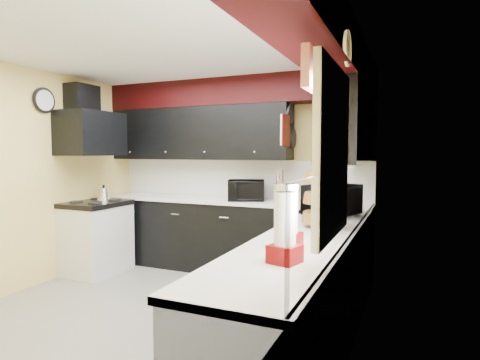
# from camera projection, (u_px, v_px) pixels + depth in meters

# --- Properties ---
(ground) EXTENTS (3.60, 3.60, 0.00)m
(ground) POSITION_uv_depth(u_px,v_px,m) (162.00, 312.00, 3.88)
(ground) COLOR gray
(ground) RESTS_ON ground
(wall_back) EXTENTS (3.60, 0.06, 2.50)m
(wall_back) POSITION_uv_depth(u_px,v_px,m) (237.00, 174.00, 5.45)
(wall_back) COLOR #E0C666
(wall_back) RESTS_ON ground
(wall_right) EXTENTS (0.06, 3.60, 2.50)m
(wall_right) POSITION_uv_depth(u_px,v_px,m) (356.00, 191.00, 3.09)
(wall_right) COLOR #E0C666
(wall_right) RESTS_ON ground
(wall_left) EXTENTS (0.06, 3.60, 2.50)m
(wall_left) POSITION_uv_depth(u_px,v_px,m) (26.00, 179.00, 4.51)
(wall_left) COLOR #E0C666
(wall_left) RESTS_ON ground
(ceiling) EXTENTS (3.60, 3.60, 0.06)m
(ceiling) POSITION_uv_depth(u_px,v_px,m) (158.00, 49.00, 3.71)
(ceiling) COLOR white
(ceiling) RESTS_ON wall_back
(cab_back) EXTENTS (3.60, 0.60, 0.90)m
(cab_back) POSITION_uv_depth(u_px,v_px,m) (227.00, 236.00, 5.23)
(cab_back) COLOR black
(cab_back) RESTS_ON ground
(cab_right) EXTENTS (0.60, 3.00, 0.90)m
(cab_right) POSITION_uv_depth(u_px,v_px,m) (307.00, 300.00, 2.99)
(cab_right) COLOR black
(cab_right) RESTS_ON ground
(counter_back) EXTENTS (3.62, 0.64, 0.04)m
(counter_back) POSITION_uv_depth(u_px,v_px,m) (227.00, 201.00, 5.19)
(counter_back) COLOR white
(counter_back) RESTS_ON cab_back
(counter_right) EXTENTS (0.64, 3.02, 0.04)m
(counter_right) POSITION_uv_depth(u_px,v_px,m) (308.00, 238.00, 2.95)
(counter_right) COLOR white
(counter_right) RESTS_ON cab_right
(splash_back) EXTENTS (3.60, 0.02, 0.50)m
(splash_back) POSITION_uv_depth(u_px,v_px,m) (236.00, 179.00, 5.44)
(splash_back) COLOR white
(splash_back) RESTS_ON counter_back
(splash_right) EXTENTS (0.02, 3.60, 0.50)m
(splash_right) POSITION_uv_depth(u_px,v_px,m) (354.00, 199.00, 3.09)
(splash_right) COLOR white
(splash_right) RESTS_ON counter_right
(upper_back) EXTENTS (2.60, 0.35, 0.70)m
(upper_back) POSITION_uv_depth(u_px,v_px,m) (198.00, 134.00, 5.45)
(upper_back) COLOR black
(upper_back) RESTS_ON wall_back
(upper_right) EXTENTS (0.35, 1.80, 0.70)m
(upper_right) POSITION_uv_depth(u_px,v_px,m) (351.00, 127.00, 3.94)
(upper_right) COLOR black
(upper_right) RESTS_ON wall_right
(soffit_back) EXTENTS (3.60, 0.36, 0.35)m
(soffit_back) POSITION_uv_depth(u_px,v_px,m) (231.00, 92.00, 5.21)
(soffit_back) COLOR black
(soffit_back) RESTS_ON wall_back
(soffit_right) EXTENTS (0.36, 3.24, 0.35)m
(soffit_right) POSITION_uv_depth(u_px,v_px,m) (330.00, 45.00, 2.92)
(soffit_right) COLOR black
(soffit_right) RESTS_ON wall_right
(stove) EXTENTS (0.60, 0.75, 0.86)m
(stove) POSITION_uv_depth(u_px,v_px,m) (97.00, 239.00, 5.14)
(stove) COLOR white
(stove) RESTS_ON ground
(cooktop) EXTENTS (0.62, 0.77, 0.06)m
(cooktop) POSITION_uv_depth(u_px,v_px,m) (96.00, 204.00, 5.10)
(cooktop) COLOR black
(cooktop) RESTS_ON stove
(hood) EXTENTS (0.50, 0.78, 0.55)m
(hood) POSITION_uv_depth(u_px,v_px,m) (91.00, 134.00, 5.06)
(hood) COLOR black
(hood) RESTS_ON wall_left
(hood_duct) EXTENTS (0.24, 0.40, 0.40)m
(hood_duct) POSITION_uv_depth(u_px,v_px,m) (82.00, 101.00, 5.08)
(hood_duct) COLOR black
(hood_duct) RESTS_ON wall_left
(window) EXTENTS (0.03, 0.86, 0.96)m
(window) POSITION_uv_depth(u_px,v_px,m) (333.00, 152.00, 2.25)
(window) COLOR white
(window) RESTS_ON wall_right
(valance) EXTENTS (0.04, 0.88, 0.20)m
(valance) POSITION_uv_depth(u_px,v_px,m) (324.00, 80.00, 2.24)
(valance) COLOR red
(valance) RESTS_ON wall_right
(pan_top) EXTENTS (0.03, 0.22, 0.40)m
(pan_top) POSITION_uv_depth(u_px,v_px,m) (290.00, 115.00, 4.84)
(pan_top) COLOR black
(pan_top) RESTS_ON upper_back
(pan_mid) EXTENTS (0.03, 0.28, 0.46)m
(pan_mid) POSITION_uv_depth(u_px,v_px,m) (287.00, 135.00, 4.74)
(pan_mid) COLOR black
(pan_mid) RESTS_ON upper_back
(pan_low) EXTENTS (0.03, 0.24, 0.42)m
(pan_low) POSITION_uv_depth(u_px,v_px,m) (293.00, 138.00, 4.98)
(pan_low) COLOR black
(pan_low) RESTS_ON upper_back
(cut_board) EXTENTS (0.03, 0.26, 0.35)m
(cut_board) POSITION_uv_depth(u_px,v_px,m) (285.00, 130.00, 4.62)
(cut_board) COLOR white
(cut_board) RESTS_ON upper_back
(baskets) EXTENTS (0.27, 0.27, 0.50)m
(baskets) POSITION_uv_depth(u_px,v_px,m) (321.00, 198.00, 3.25)
(baskets) COLOR brown
(baskets) RESTS_ON upper_right
(clock) EXTENTS (0.03, 0.30, 0.30)m
(clock) POSITION_uv_depth(u_px,v_px,m) (44.00, 100.00, 4.66)
(clock) COLOR black
(clock) RESTS_ON wall_left
(deco_plate) EXTENTS (0.03, 0.24, 0.24)m
(deco_plate) POSITION_uv_depth(u_px,v_px,m) (347.00, 48.00, 2.71)
(deco_plate) COLOR white
(deco_plate) RESTS_ON wall_right
(toaster_oven) EXTENTS (0.55, 0.51, 0.26)m
(toaster_oven) POSITION_uv_depth(u_px,v_px,m) (246.00, 190.00, 5.04)
(toaster_oven) COLOR black
(toaster_oven) RESTS_ON counter_back
(microwave) EXTENTS (0.54, 0.63, 0.29)m
(microwave) POSITION_uv_depth(u_px,v_px,m) (332.00, 200.00, 3.89)
(microwave) COLOR black
(microwave) RESTS_ON counter_right
(utensil_crock) EXTENTS (0.17, 0.17, 0.17)m
(utensil_crock) POSITION_uv_depth(u_px,v_px,m) (280.00, 195.00, 4.96)
(utensil_crock) COLOR white
(utensil_crock) RESTS_ON counter_back
(knife_block) EXTENTS (0.09, 0.13, 0.20)m
(knife_block) POSITION_uv_depth(u_px,v_px,m) (311.00, 195.00, 4.72)
(knife_block) COLOR black
(knife_block) RESTS_ON counter_back
(kettle) EXTENTS (0.20, 0.20, 0.16)m
(kettle) POSITION_uv_depth(u_px,v_px,m) (104.00, 194.00, 5.27)
(kettle) COLOR silver
(kettle) RESTS_ON cooktop
(dispenser_a) EXTENTS (0.16, 0.16, 0.38)m
(dispenser_a) POSITION_uv_depth(u_px,v_px,m) (289.00, 219.00, 2.53)
(dispenser_a) COLOR #6D1302
(dispenser_a) RESTS_ON counter_right
(dispenser_b) EXTENTS (0.19, 0.19, 0.42)m
(dispenser_b) POSITION_uv_depth(u_px,v_px,m) (285.00, 225.00, 2.19)
(dispenser_b) COLOR maroon
(dispenser_b) RESTS_ON counter_right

